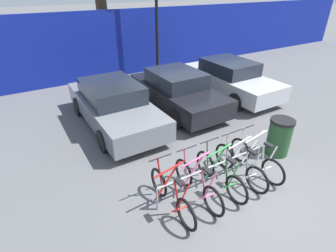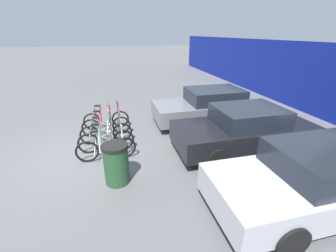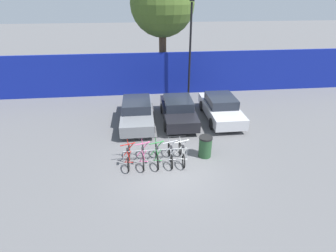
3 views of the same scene
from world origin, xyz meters
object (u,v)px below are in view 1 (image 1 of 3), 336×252
Objects in this scene: bicycle_silver at (240,166)px; car_black at (177,91)px; car_silver at (230,78)px; bicycle_white at (256,159)px; trash_bin at (279,137)px; bicycle_pink at (198,184)px; car_grey at (114,105)px; bike_rack at (214,168)px; bicycle_green at (220,174)px; bicycle_red at (171,195)px.

bicycle_silver is 4.27m from car_black.
car_black is 0.95× the size of car_silver.
trash_bin is at bearing 10.23° from bicycle_white.
bicycle_pink is 0.38× the size of car_silver.
car_silver is (5.05, 0.07, -0.00)m from car_grey.
bicycle_white is at bearing -167.41° from trash_bin.
car_silver is at bearing 43.99° from bike_rack.
bicycle_white reaches higher than bike_rack.
car_silver is 4.41m from trash_bin.
trash_bin is at bearing 6.71° from bicycle_green.
bicycle_red is 1.89m from bicycle_silver.
car_grey is (-0.81, 4.02, 0.22)m from bike_rack.
car_silver is at bearing 52.92° from bicycle_silver.
bicycle_pink is at bearing -117.60° from car_black.
car_black reaches higher than bicycle_white.
bicycle_silver is at bearing -70.28° from car_grey.
bicycle_green is 4.44m from car_black.
bicycle_white is 0.40× the size of car_black.
car_grey is 2.43m from car_black.
bicycle_green is 4.27m from car_grey.
bicycle_green is at bearing -64.62° from bike_rack.
bicycle_red is 1.28m from bicycle_green.
bicycle_pink is 2.92m from trash_bin.
car_silver is at bearing 64.66° from trash_bin.
bicycle_green is (1.28, 0.00, 0.00)m from bicycle_red.
car_black is (2.43, -0.01, -0.00)m from car_grey.
bicycle_white is (2.41, 0.00, 0.00)m from bicycle_red.
bicycle_green is (0.62, 0.00, 0.00)m from bicycle_pink.
car_black is at bearing 68.01° from bike_rack.
bicycle_red is 0.65m from bicycle_pink.
car_black reaches higher than bicycle_red.
bicycle_green is 1.00× the size of bicycle_white.
trash_bin is (2.91, 0.26, 0.14)m from bicycle_pink.
bike_rack is 1.73× the size of bicycle_white.
bicycle_pink is 1.00× the size of bicycle_white.
bicycle_pink is at bearing -177.08° from bicycle_silver.
bicycle_pink is 1.23m from bicycle_silver.
bicycle_pink and bicycle_green have the same top height.
car_black is at bearing 80.21° from bicycle_silver.
bicycle_green is at bearing -110.42° from car_black.
car_grey is at bearing 179.66° from car_black.
bicycle_white is (0.53, 0.00, 0.00)m from bicycle_silver.
bicycle_silver is 1.00× the size of bicycle_white.
bicycle_red is 1.00× the size of bicycle_green.
bike_rack is 0.58m from bicycle_pink.
bicycle_green is 1.14m from bicycle_white.
bike_rack is at bearing 9.06° from bicycle_red.
car_grey and car_black have the same top height.
car_grey reaches higher than bicycle_white.
bicycle_green is 0.40× the size of car_black.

